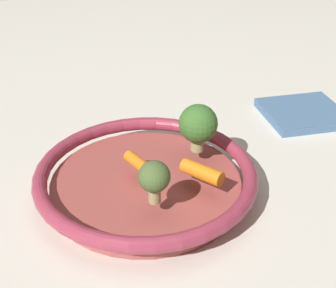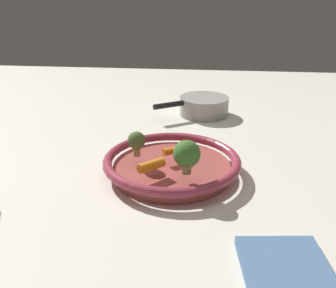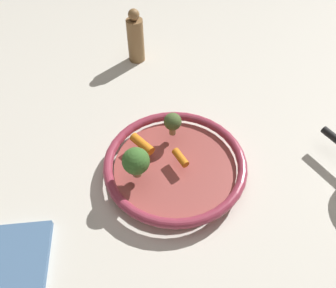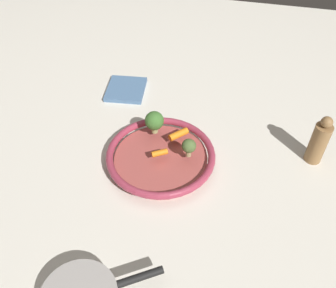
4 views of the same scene
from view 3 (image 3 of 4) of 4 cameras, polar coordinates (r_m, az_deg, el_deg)
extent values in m
plane|color=silver|center=(0.72, 1.14, -4.74)|extent=(2.12, 2.12, 0.00)
cylinder|color=#A84C47|center=(0.71, 1.15, -4.21)|extent=(0.25, 0.25, 0.02)
torus|color=#9C3449|center=(0.69, 1.18, -3.18)|extent=(0.29, 0.29, 0.02)
cylinder|color=orange|center=(0.68, 2.07, -2.11)|extent=(0.03, 0.04, 0.02)
cylinder|color=orange|center=(0.70, -4.32, 0.00)|extent=(0.05, 0.05, 0.02)
cylinder|color=tan|center=(0.66, -5.17, -4.51)|extent=(0.02, 0.02, 0.02)
sphere|color=#3D6D2D|center=(0.64, -5.36, -2.83)|extent=(0.05, 0.05, 0.05)
cylinder|color=tan|center=(0.73, 0.76, 2.33)|extent=(0.01, 0.01, 0.02)
sphere|color=#4B6131|center=(0.71, 0.78, 3.74)|extent=(0.04, 0.04, 0.04)
cylinder|color=olive|center=(0.98, -5.38, 16.73)|extent=(0.04, 0.04, 0.12)
sphere|color=olive|center=(0.94, -5.72, 20.59)|extent=(0.03, 0.03, 0.03)
cube|color=#4C7099|center=(0.68, -24.79, -16.73)|extent=(0.14, 0.14, 0.01)
camera|label=1|loc=(0.96, 3.55, 37.11)|focal=51.16mm
camera|label=2|loc=(0.83, -61.68, 9.91)|focal=41.45mm
camera|label=4|loc=(0.90, 68.38, 37.81)|focal=39.43mm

